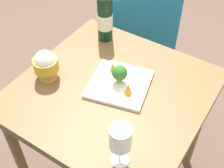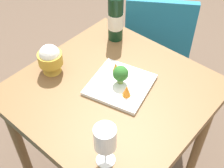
{
  "view_description": "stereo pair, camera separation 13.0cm",
  "coord_description": "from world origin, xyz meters",
  "px_view_note": "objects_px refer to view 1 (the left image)",
  "views": [
    {
      "loc": [
        -0.5,
        0.77,
        1.7
      ],
      "look_at": [
        0.0,
        0.0,
        0.78
      ],
      "focal_mm": 49.08,
      "sensor_mm": 36.0,
      "label": 1
    },
    {
      "loc": [
        -0.61,
        0.69,
        1.7
      ],
      "look_at": [
        0.0,
        0.0,
        0.78
      ],
      "focal_mm": 49.08,
      "sensor_mm": 36.0,
      "label": 2
    }
  ],
  "objects_px": {
    "carrot_garnish_right": "(113,67)",
    "serving_plate": "(120,84)",
    "chair_near_window": "(142,37)",
    "carrot_garnish_left": "(128,90)",
    "wine_glass": "(120,139)",
    "rice_bowl": "(46,64)",
    "wine_bottle": "(105,16)",
    "broccoli_floret": "(120,73)"
  },
  "relations": [
    {
      "from": "wine_bottle",
      "to": "wine_glass",
      "type": "bearing_deg",
      "value": 128.0
    },
    {
      "from": "broccoli_floret",
      "to": "carrot_garnish_left",
      "type": "xyz_separation_m",
      "value": [
        -0.07,
        0.05,
        -0.02
      ]
    },
    {
      "from": "wine_glass",
      "to": "broccoli_floret",
      "type": "relative_size",
      "value": 2.09
    },
    {
      "from": "wine_bottle",
      "to": "wine_glass",
      "type": "height_order",
      "value": "wine_bottle"
    },
    {
      "from": "wine_bottle",
      "to": "carrot_garnish_right",
      "type": "relative_size",
      "value": 6.4
    },
    {
      "from": "serving_plate",
      "to": "carrot_garnish_right",
      "type": "bearing_deg",
      "value": -34.7
    },
    {
      "from": "serving_plate",
      "to": "carrot_garnish_left",
      "type": "height_order",
      "value": "carrot_garnish_left"
    },
    {
      "from": "wine_glass",
      "to": "serving_plate",
      "type": "bearing_deg",
      "value": -57.8
    },
    {
      "from": "wine_bottle",
      "to": "broccoli_floret",
      "type": "xyz_separation_m",
      "value": [
        -0.24,
        0.25,
        -0.07
      ]
    },
    {
      "from": "chair_near_window",
      "to": "carrot_garnish_left",
      "type": "bearing_deg",
      "value": -100.58
    },
    {
      "from": "chair_near_window",
      "to": "carrot_garnish_right",
      "type": "distance_m",
      "value": 0.67
    },
    {
      "from": "carrot_garnish_left",
      "to": "carrot_garnish_right",
      "type": "height_order",
      "value": "carrot_garnish_left"
    },
    {
      "from": "serving_plate",
      "to": "broccoli_floret",
      "type": "xyz_separation_m",
      "value": [
        0.0,
        -0.01,
        0.06
      ]
    },
    {
      "from": "wine_glass",
      "to": "carrot_garnish_left",
      "type": "distance_m",
      "value": 0.32
    },
    {
      "from": "chair_near_window",
      "to": "carrot_garnish_left",
      "type": "distance_m",
      "value": 0.78
    },
    {
      "from": "chair_near_window",
      "to": "serving_plate",
      "type": "distance_m",
      "value": 0.71
    },
    {
      "from": "carrot_garnish_left",
      "to": "chair_near_window",
      "type": "bearing_deg",
      "value": -66.89
    },
    {
      "from": "chair_near_window",
      "to": "rice_bowl",
      "type": "xyz_separation_m",
      "value": [
        0.07,
        0.77,
        0.3
      ]
    },
    {
      "from": "wine_glass",
      "to": "rice_bowl",
      "type": "distance_m",
      "value": 0.53
    },
    {
      "from": "chair_near_window",
      "to": "wine_bottle",
      "type": "xyz_separation_m",
      "value": [
        0.02,
        0.39,
        0.35
      ]
    },
    {
      "from": "carrot_garnish_right",
      "to": "wine_glass",
      "type": "bearing_deg",
      "value": 126.19
    },
    {
      "from": "wine_glass",
      "to": "broccoli_floret",
      "type": "distance_m",
      "value": 0.38
    },
    {
      "from": "wine_glass",
      "to": "carrot_garnish_left",
      "type": "xyz_separation_m",
      "value": [
        0.13,
        -0.27,
        -0.09
      ]
    },
    {
      "from": "wine_bottle",
      "to": "broccoli_floret",
      "type": "bearing_deg",
      "value": 134.32
    },
    {
      "from": "broccoli_floret",
      "to": "wine_bottle",
      "type": "bearing_deg",
      "value": -45.68
    },
    {
      "from": "wine_bottle",
      "to": "carrot_garnish_left",
      "type": "bearing_deg",
      "value": 136.71
    },
    {
      "from": "broccoli_floret",
      "to": "carrot_garnish_left",
      "type": "relative_size",
      "value": 1.58
    },
    {
      "from": "serving_plate",
      "to": "carrot_garnish_left",
      "type": "distance_m",
      "value": 0.08
    },
    {
      "from": "carrot_garnish_right",
      "to": "serving_plate",
      "type": "bearing_deg",
      "value": 145.3
    },
    {
      "from": "rice_bowl",
      "to": "broccoli_floret",
      "type": "bearing_deg",
      "value": -155.27
    },
    {
      "from": "chair_near_window",
      "to": "carrot_garnish_left",
      "type": "relative_size",
      "value": 15.69
    },
    {
      "from": "rice_bowl",
      "to": "carrot_garnish_right",
      "type": "relative_size",
      "value": 2.73
    },
    {
      "from": "wine_glass",
      "to": "carrot_garnish_right",
      "type": "distance_m",
      "value": 0.45
    },
    {
      "from": "wine_bottle",
      "to": "rice_bowl",
      "type": "xyz_separation_m",
      "value": [
        0.05,
        0.38,
        -0.06
      ]
    },
    {
      "from": "chair_near_window",
      "to": "rice_bowl",
      "type": "distance_m",
      "value": 0.83
    },
    {
      "from": "rice_bowl",
      "to": "broccoli_floret",
      "type": "distance_m",
      "value": 0.32
    },
    {
      "from": "rice_bowl",
      "to": "serving_plate",
      "type": "xyz_separation_m",
      "value": [
        -0.3,
        -0.13,
        -0.07
      ]
    },
    {
      "from": "serving_plate",
      "to": "broccoli_floret",
      "type": "relative_size",
      "value": 3.53
    },
    {
      "from": "wine_bottle",
      "to": "carrot_garnish_right",
      "type": "height_order",
      "value": "wine_bottle"
    },
    {
      "from": "wine_glass",
      "to": "wine_bottle",
      "type": "bearing_deg",
      "value": -52.0
    },
    {
      "from": "rice_bowl",
      "to": "broccoli_floret",
      "type": "height_order",
      "value": "rice_bowl"
    },
    {
      "from": "carrot_garnish_left",
      "to": "carrot_garnish_right",
      "type": "distance_m",
      "value": 0.16
    }
  ]
}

